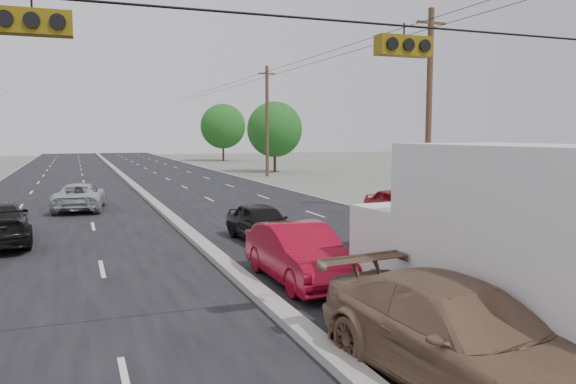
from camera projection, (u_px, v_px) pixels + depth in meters
name	position (u px, v px, depth m)	size (l,w,h in m)	color
ground	(324.00, 355.00, 9.95)	(200.00, 200.00, 0.00)	#606356
road_surface	(140.00, 192.00, 37.84)	(20.00, 160.00, 0.02)	black
center_median	(140.00, 190.00, 37.83)	(0.50, 160.00, 0.20)	gray
utility_pole_right_b	(429.00, 109.00, 27.79)	(1.60, 0.30, 10.00)	#422D1E
utility_pole_right_c	(267.00, 120.00, 51.03)	(1.60, 0.30, 10.00)	#422D1E
traffic_signals	(399.00, 43.00, 9.88)	(25.00, 0.30, 0.54)	black
tree_right_mid	(275.00, 129.00, 56.64)	(5.60, 5.60, 7.14)	#382619
tree_right_far	(223.00, 126.00, 80.17)	(6.40, 6.40, 8.16)	#382619
box_truck	(510.00, 242.00, 10.44)	(3.02, 7.47, 3.71)	black
tan_sedan	(459.00, 337.00, 8.61)	(2.25, 5.53, 1.60)	brown
red_sedan	(300.00, 254.00, 14.68)	(1.61, 4.63, 1.53)	maroon
queue_car_a	(261.00, 223.00, 20.30)	(1.62, 4.02, 1.37)	black
queue_car_b	(399.00, 234.00, 17.61)	(1.62, 4.63, 1.53)	silver
queue_car_d	(516.00, 231.00, 18.28)	(2.12, 5.21, 1.51)	navy
queue_car_e	(399.00, 206.00, 24.74)	(1.72, 4.28, 1.46)	maroon
oncoming_far	(80.00, 197.00, 28.63)	(2.29, 4.96, 1.38)	#AAADB2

